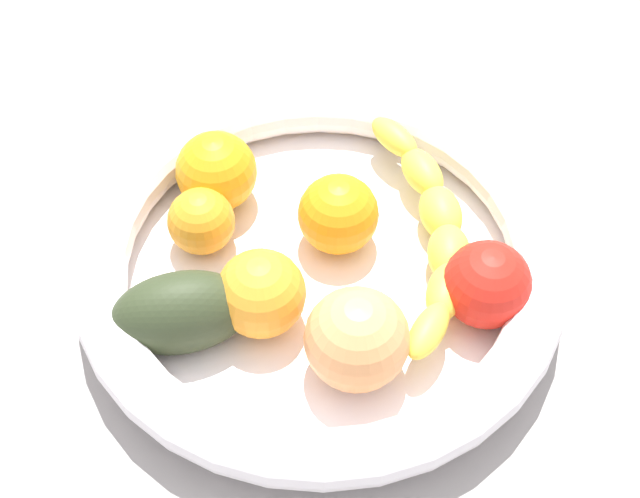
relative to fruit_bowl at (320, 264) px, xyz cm
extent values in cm
cube|color=#9B9490|center=(0.00, 0.00, -4.34)|extent=(120.00, 120.00, 3.00)
cylinder|color=white|center=(0.00, 0.00, -2.04)|extent=(33.38, 33.38, 1.60)
torus|color=white|center=(0.00, 0.00, 0.71)|extent=(36.12, 36.12, 3.91)
ellipsoid|color=yellow|center=(5.70, -8.51, 1.79)|extent=(4.98, 5.19, 2.23)
ellipsoid|color=yellow|center=(7.98, -5.27, 1.26)|extent=(4.74, 5.66, 2.71)
ellipsoid|color=yellow|center=(9.44, -1.58, 0.74)|extent=(4.35, 5.62, 3.19)
ellipsoid|color=yellow|center=(9.98, 2.35, 0.74)|extent=(3.29, 5.03, 3.19)
ellipsoid|color=yellow|center=(9.60, 6.30, 1.26)|extent=(3.72, 5.44, 2.71)
ellipsoid|color=yellow|center=(8.29, 10.04, 1.79)|extent=(4.18, 5.45, 2.23)
sphere|color=orange|center=(-4.90, -3.18, 1.95)|extent=(6.38, 6.38, 6.38)
sphere|color=orange|center=(-8.14, 4.82, 1.33)|extent=(5.14, 5.14, 5.14)
sphere|color=orange|center=(2.03, 2.93, 1.83)|extent=(6.16, 6.16, 6.16)
sphere|color=orange|center=(-6.34, 9.11, 1.95)|extent=(6.40, 6.40, 6.40)
sphere|color=#EF9A5B|center=(0.70, -8.51, 2.35)|extent=(7.18, 7.18, 7.18)
ellipsoid|color=#2F3921|center=(-10.57, -3.33, 1.50)|extent=(9.80, 5.55, 6.37)
sphere|color=red|center=(10.80, -5.71, 1.93)|extent=(6.34, 6.34, 6.34)
camera|label=1|loc=(-8.45, -39.65, 52.57)|focal=50.10mm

